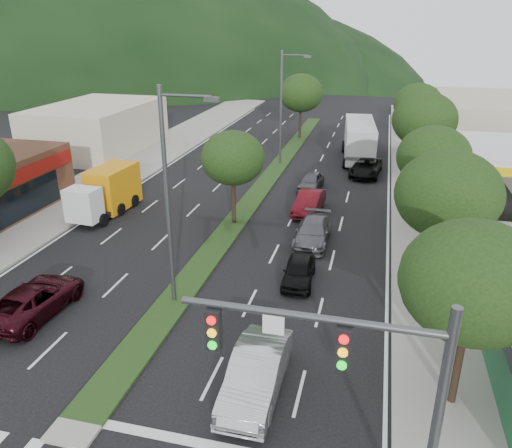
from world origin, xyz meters
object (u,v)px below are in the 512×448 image
(tree_r_c, at_px, (434,157))
(tree_med_far, at_px, (301,93))
(tree_med_near, at_px, (233,158))
(streetlight_mid, at_px, (283,103))
(car_queue_c, at_px, (309,202))
(tree_r_b, at_px, (448,194))
(box_truck, at_px, (108,192))
(tree_r_a, at_px, (473,282))
(motorhome, at_px, (359,140))
(car_queue_b, at_px, (313,232))
(suv_maroon, at_px, (34,299))
(car_queue_a, at_px, (299,271))
(streetlight_near, at_px, (171,190))
(car_queue_d, at_px, (366,167))
(car_queue_e, at_px, (311,181))
(traffic_signal, at_px, (369,388))
(sedan_silver, at_px, (256,373))
(tree_r_e, at_px, (418,104))
(tree_r_d, at_px, (425,120))

(tree_r_c, bearing_deg, tree_med_far, 116.57)
(tree_med_near, height_order, streetlight_mid, streetlight_mid)
(car_queue_c, bearing_deg, tree_r_b, -47.12)
(car_queue_c, bearing_deg, tree_med_near, -139.26)
(tree_med_near, bearing_deg, box_truck, -179.97)
(tree_med_near, height_order, car_queue_c, tree_med_near)
(tree_r_a, bearing_deg, motorhome, 98.94)
(streetlight_mid, height_order, car_queue_b, streetlight_mid)
(suv_maroon, distance_m, car_queue_a, 12.52)
(tree_r_b, relative_size, car_queue_b, 1.46)
(streetlight_near, bearing_deg, car_queue_d, 71.90)
(car_queue_e, bearing_deg, tree_med_far, 107.17)
(traffic_signal, xyz_separation_m, car_queue_c, (-4.60, 22.87, -3.91))
(tree_med_far, xyz_separation_m, car_queue_c, (4.43, -22.67, -4.27))
(tree_med_far, bearing_deg, car_queue_d, -58.29)
(tree_r_b, relative_size, car_queue_d, 1.36)
(car_queue_c, bearing_deg, sedan_silver, -83.54)
(tree_med_far, bearing_deg, car_queue_b, -78.97)
(tree_r_e, height_order, car_queue_e, tree_r_e)
(tree_med_near, relative_size, car_queue_c, 1.35)
(tree_r_c, bearing_deg, car_queue_e, 142.25)
(traffic_signal, relative_size, streetlight_near, 0.70)
(suv_maroon, height_order, motorhome, motorhome)
(tree_med_near, bearing_deg, tree_r_e, 61.39)
(tree_r_c, bearing_deg, streetlight_mid, 132.22)
(tree_r_c, relative_size, tree_r_e, 0.97)
(car_queue_d, bearing_deg, streetlight_mid, 173.11)
(car_queue_a, height_order, car_queue_d, car_queue_d)
(car_queue_c, height_order, car_queue_e, car_queue_c)
(tree_r_d, distance_m, tree_med_far, 18.44)
(box_truck, bearing_deg, motorhome, -127.32)
(car_queue_b, relative_size, car_queue_d, 0.93)
(streetlight_mid, height_order, suv_maroon, streetlight_mid)
(box_truck, bearing_deg, traffic_signal, 136.07)
(tree_r_d, bearing_deg, streetlight_near, -118.20)
(traffic_signal, bearing_deg, tree_med_near, 114.80)
(tree_r_c, xyz_separation_m, car_queue_b, (-6.61, -3.67, -4.06))
(traffic_signal, distance_m, car_queue_a, 13.96)
(traffic_signal, xyz_separation_m, tree_med_near, (-9.03, 19.54, -0.22))
(streetlight_mid, xyz_separation_m, car_queue_d, (7.62, -1.67, -4.87))
(streetlight_mid, bearing_deg, sedan_silver, -80.43)
(tree_r_c, distance_m, suv_maroon, 23.21)
(tree_med_near, bearing_deg, car_queue_c, 36.91)
(tree_r_d, height_order, streetlight_near, streetlight_near)
(box_truck, bearing_deg, streetlight_near, 136.01)
(traffic_signal, distance_m, suv_maroon, 16.78)
(tree_r_d, xyz_separation_m, car_queue_d, (-4.17, 1.33, -4.47))
(suv_maroon, bearing_deg, tree_r_d, -123.23)
(tree_r_e, bearing_deg, traffic_signal, -94.09)
(tree_med_far, bearing_deg, motorhome, -47.49)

